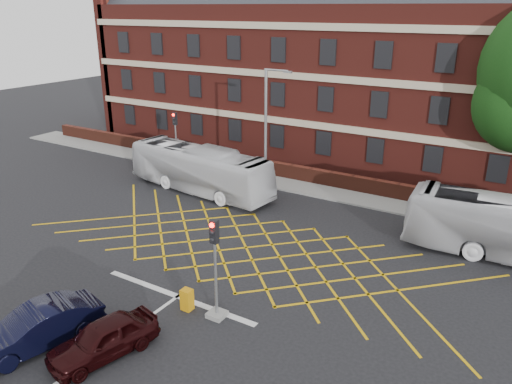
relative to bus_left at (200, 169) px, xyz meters
The scene contains 14 objects.
ground 10.63m from the bus_left, 46.15° to the right, with size 120.00×120.00×0.00m, color black.
victorian_building 17.43m from the bus_left, 62.39° to the left, with size 51.00×12.17×20.40m.
boundary_wall 9.13m from the bus_left, 36.60° to the left, with size 56.00×0.50×1.10m, color #4D1F14.
far_pavement 8.65m from the bus_left, 31.19° to the left, with size 60.00×3.00×0.12m, color slate.
box_junction_hatching 9.31m from the bus_left, 37.48° to the right, with size 11.50×0.12×0.02m, color #CC990C.
stop_line 13.36m from the bus_left, 56.68° to the right, with size 8.00×0.30×0.02m, color silver.
bus_left is the anchor object (origin of this frame).
car_navy 17.13m from the bus_left, 72.71° to the right, with size 1.64×4.71×1.55m, color black.
car_maroon 17.20m from the bus_left, 63.96° to the right, with size 1.62×4.02×1.37m, color black.
traffic_light_near 14.92m from the bus_left, 49.88° to the right, with size 0.70×0.70×4.27m.
traffic_light_far 6.06m from the bus_left, 144.88° to the left, with size 0.70×0.70×4.27m.
street_lamp 4.75m from the bus_left, 19.17° to the left, with size 2.25×1.00×8.29m.
direction_signs 6.09m from the bus_left, 143.91° to the left, with size 1.10×0.16×2.20m.
utility_cabinet 14.30m from the bus_left, 54.60° to the right, with size 0.45×0.40×0.93m, color #C3810B.
Camera 1 is at (12.70, -17.65, 11.83)m, focal length 35.00 mm.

